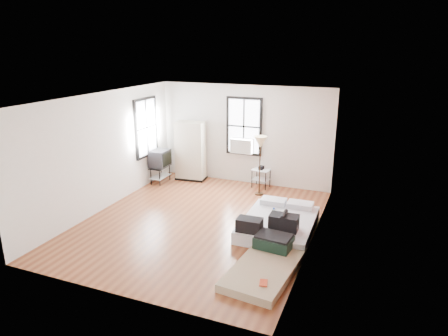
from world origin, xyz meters
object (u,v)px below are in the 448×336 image
at_px(mattress_main, 278,223).
at_px(mattress_bare, 267,262).
at_px(side_table, 261,173).
at_px(floor_lamp, 260,145).
at_px(tv_stand, 160,159).
at_px(wardrobe, 191,151).

relative_size(mattress_main, mattress_bare, 1.04).
xyz_separation_m(mattress_bare, side_table, (-1.33, 4.05, 0.29)).
xyz_separation_m(mattress_main, floor_lamp, (-1.02, 1.95, 1.18)).
height_order(floor_lamp, tv_stand, floor_lamp).
height_order(wardrobe, side_table, wardrobe).
bearing_deg(tv_stand, wardrobe, 42.14).
distance_m(floor_lamp, tv_stand, 3.02).
height_order(mattress_main, wardrobe, wardrobe).
relative_size(mattress_main, wardrobe, 1.17).
bearing_deg(side_table, mattress_bare, -71.74).
distance_m(mattress_main, floor_lamp, 2.49).
distance_m(side_table, tv_stand, 2.92).
height_order(mattress_bare, floor_lamp, floor_lamp).
distance_m(wardrobe, tv_stand, 0.93).
bearing_deg(floor_lamp, mattress_main, -62.36).
bearing_deg(side_table, mattress_main, -65.50).
bearing_deg(mattress_bare, side_table, 114.12).
relative_size(wardrobe, side_table, 2.78).
height_order(mattress_main, floor_lamp, floor_lamp).
relative_size(floor_lamp, tv_stand, 1.64).
bearing_deg(side_table, tv_stand, -166.31).
height_order(mattress_main, tv_stand, tv_stand).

